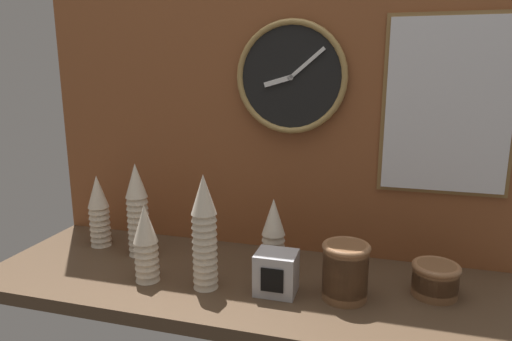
# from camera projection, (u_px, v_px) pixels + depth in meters

# --- Properties ---
(ground_plane) EXTENTS (1.60, 0.56, 0.04)m
(ground_plane) POSITION_uv_depth(u_px,v_px,m) (246.00, 283.00, 1.39)
(ground_plane) COLOR #4C3826
(wall_tiled_back) EXTENTS (1.60, 0.03, 1.05)m
(wall_tiled_back) POSITION_uv_depth(u_px,v_px,m) (269.00, 96.00, 1.51)
(wall_tiled_back) COLOR brown
(wall_tiled_back) RESTS_ON ground_plane
(cup_stack_center_right) EXTENTS (0.07, 0.07, 0.24)m
(cup_stack_center_right) POSITION_uv_depth(u_px,v_px,m) (273.00, 235.00, 1.40)
(cup_stack_center_right) COLOR beige
(cup_stack_center_right) RESTS_ON ground_plane
(cup_stack_far_left) EXTENTS (0.07, 0.07, 0.26)m
(cup_stack_far_left) POSITION_uv_depth(u_px,v_px,m) (99.00, 211.00, 1.60)
(cup_stack_far_left) COLOR beige
(cup_stack_far_left) RESTS_ON ground_plane
(cup_stack_center_left) EXTENTS (0.07, 0.07, 0.24)m
(cup_stack_center_left) POSITION_uv_depth(u_px,v_px,m) (146.00, 243.00, 1.33)
(cup_stack_center_left) COLOR beige
(cup_stack_center_left) RESTS_ON ground_plane
(cup_stack_left) EXTENTS (0.07, 0.07, 0.32)m
(cup_stack_left) POSITION_uv_depth(u_px,v_px,m) (137.00, 210.00, 1.51)
(cup_stack_left) COLOR beige
(cup_stack_left) RESTS_ON ground_plane
(cup_stack_center) EXTENTS (0.07, 0.07, 0.34)m
(cup_stack_center) POSITION_uv_depth(u_px,v_px,m) (204.00, 232.00, 1.28)
(cup_stack_center) COLOR beige
(cup_stack_center) RESTS_ON ground_plane
(bowl_stack_right) EXTENTS (0.13, 0.13, 0.16)m
(bowl_stack_right) POSITION_uv_depth(u_px,v_px,m) (345.00, 270.00, 1.24)
(bowl_stack_right) COLOR brown
(bowl_stack_right) RESTS_ON ground_plane
(bowl_stack_far_right) EXTENTS (0.13, 0.13, 0.09)m
(bowl_stack_far_right) POSITION_uv_depth(u_px,v_px,m) (435.00, 278.00, 1.26)
(bowl_stack_far_right) COLOR brown
(bowl_stack_far_right) RESTS_ON ground_plane
(wall_clock) EXTENTS (0.36, 0.03, 0.36)m
(wall_clock) POSITION_uv_depth(u_px,v_px,m) (291.00, 77.00, 1.45)
(wall_clock) COLOR black
(menu_board) EXTENTS (0.38, 0.01, 0.54)m
(menu_board) POSITION_uv_depth(u_px,v_px,m) (448.00, 106.00, 1.35)
(menu_board) COLOR olive
(napkin_dispenser) EXTENTS (0.11, 0.10, 0.12)m
(napkin_dispenser) POSITION_uv_depth(u_px,v_px,m) (276.00, 273.00, 1.28)
(napkin_dispenser) COLOR #B7B7BC
(napkin_dispenser) RESTS_ON ground_plane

